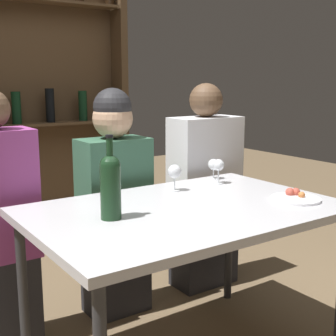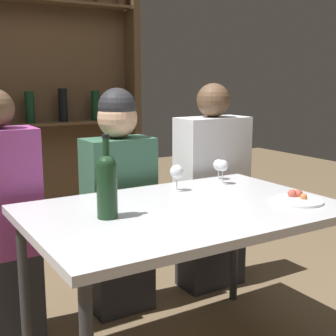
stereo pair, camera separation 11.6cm
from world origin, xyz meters
name	(u,v)px [view 1 (the left image)]	position (x,y,z in m)	size (l,w,h in m)	color
dining_table	(185,220)	(0.00, 0.00, 0.68)	(1.33, 0.88, 0.74)	silver
wine_rack_wall	(31,107)	(0.00, 1.95, 1.08)	(1.53, 0.21, 2.11)	#4C3823
wine_bottle	(110,184)	(-0.35, 0.03, 0.88)	(0.08, 0.08, 0.33)	#19381E
wine_glass_0	(175,172)	(0.13, 0.27, 0.84)	(0.07, 0.07, 0.13)	silver
wine_glass_1	(218,166)	(0.42, 0.27, 0.84)	(0.06, 0.06, 0.13)	silver
wine_glass_2	(214,165)	(0.47, 0.37, 0.82)	(0.06, 0.06, 0.11)	silver
food_plate_0	(295,198)	(0.49, -0.19, 0.75)	(0.23, 0.23, 0.05)	white
seated_person_center	(115,204)	(-0.01, 0.62, 0.62)	(0.37, 0.22, 1.24)	#26262B
seated_person_right	(205,193)	(0.61, 0.62, 0.59)	(0.43, 0.22, 1.26)	#26262B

